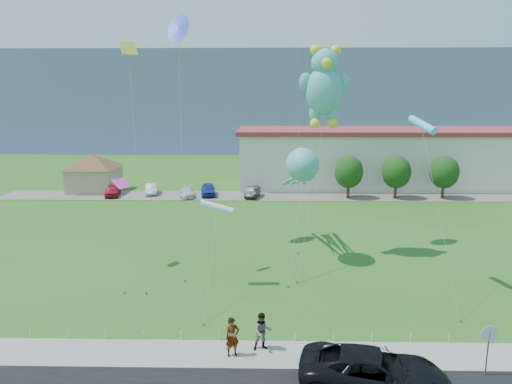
% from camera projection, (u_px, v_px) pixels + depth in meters
% --- Properties ---
extents(ground, '(160.00, 160.00, 0.00)m').
position_uv_depth(ground, '(276.00, 328.00, 25.18)').
color(ground, '#235518').
rests_on(ground, ground).
extents(sidewalk, '(80.00, 2.50, 0.10)m').
position_uv_depth(sidewalk, '(277.00, 355.00, 22.47)').
color(sidewalk, gray).
rests_on(sidewalk, ground).
extents(parking_strip, '(70.00, 6.00, 0.06)m').
position_uv_depth(parking_strip, '(270.00, 196.00, 59.46)').
color(parking_strip, '#59544C').
rests_on(parking_strip, ground).
extents(hill_ridge, '(160.00, 50.00, 25.00)m').
position_uv_depth(hill_ridge, '(267.00, 99.00, 140.25)').
color(hill_ridge, slate).
rests_on(hill_ridge, ground).
extents(pavilion, '(9.20, 9.20, 5.00)m').
position_uv_depth(pavilion, '(94.00, 169.00, 62.26)').
color(pavilion, tan).
rests_on(pavilion, ground).
extents(warehouse, '(61.00, 15.00, 8.20)m').
position_uv_depth(warehouse, '(446.00, 157.00, 66.96)').
color(warehouse, beige).
rests_on(warehouse, ground).
extents(stop_sign, '(0.80, 0.07, 2.50)m').
position_uv_depth(stop_sign, '(489.00, 338.00, 20.50)').
color(stop_sign, slate).
rests_on(stop_sign, ground).
extents(rope_fence, '(26.05, 0.05, 0.50)m').
position_uv_depth(rope_fence, '(276.00, 336.00, 23.86)').
color(rope_fence, white).
rests_on(rope_fence, ground).
extents(tree_near, '(3.60, 3.60, 5.47)m').
position_uv_depth(tree_near, '(349.00, 172.00, 57.62)').
color(tree_near, '#3F2B19').
rests_on(tree_near, ground).
extents(tree_mid, '(3.60, 3.60, 5.47)m').
position_uv_depth(tree_mid, '(396.00, 172.00, 57.51)').
color(tree_mid, '#3F2B19').
rests_on(tree_mid, ground).
extents(tree_far, '(3.60, 3.60, 5.47)m').
position_uv_depth(tree_far, '(444.00, 172.00, 57.39)').
color(tree_far, '#3F2B19').
rests_on(tree_far, ground).
extents(suv, '(6.86, 4.20, 1.77)m').
position_uv_depth(suv, '(374.00, 372.00, 19.52)').
color(suv, black).
rests_on(suv, road).
extents(pedestrian_left, '(0.84, 0.73, 1.95)m').
position_uv_depth(pedestrian_left, '(232.00, 337.00, 22.17)').
color(pedestrian_left, gray).
rests_on(pedestrian_left, sidewalk).
extents(pedestrian_right, '(1.06, 0.90, 1.93)m').
position_uv_depth(pedestrian_right, '(262.00, 331.00, 22.70)').
color(pedestrian_right, gray).
rests_on(pedestrian_right, sidewalk).
extents(parked_car_red, '(2.42, 4.46, 1.44)m').
position_uv_depth(parked_car_red, '(113.00, 191.00, 59.21)').
color(parked_car_red, '#AC1528').
rests_on(parked_car_red, parking_strip).
extents(parked_car_silver, '(2.35, 4.30, 1.34)m').
position_uv_depth(parked_car_silver, '(151.00, 189.00, 60.57)').
color(parked_car_silver, '#ABAAB1').
rests_on(parked_car_silver, parking_strip).
extents(parked_car_white, '(2.66, 4.55, 1.24)m').
position_uv_depth(parked_car_white, '(187.00, 192.00, 58.72)').
color(parked_car_white, silver).
rests_on(parked_car_white, parking_strip).
extents(parked_car_blue, '(2.49, 4.80, 1.56)m').
position_uv_depth(parked_car_blue, '(208.00, 189.00, 59.66)').
color(parked_car_blue, navy).
rests_on(parked_car_blue, parking_strip).
extents(parked_car_black, '(2.05, 4.23, 1.34)m').
position_uv_depth(parked_car_black, '(253.00, 192.00, 58.56)').
color(parked_car_black, black).
rests_on(parked_car_black, parking_strip).
extents(octopus_kite, '(2.59, 11.73, 8.85)m').
position_uv_depth(octopus_kite, '(301.00, 171.00, 35.77)').
color(octopus_kite, teal).
rests_on(octopus_kite, ground).
extents(teddy_bear_kite, '(4.34, 7.85, 16.45)m').
position_uv_depth(teddy_bear_kite, '(324.00, 85.00, 35.05)').
color(teddy_bear_kite, teal).
rests_on(teddy_bear_kite, ground).
extents(small_kite_white, '(0.52, 7.12, 5.82)m').
position_uv_depth(small_kite_white, '(217.00, 208.00, 30.17)').
color(small_kite_white, white).
rests_on(small_kite_white, ground).
extents(small_kite_yellow, '(2.29, 5.16, 16.25)m').
position_uv_depth(small_kite_yellow, '(131.00, 80.00, 30.67)').
color(small_kite_yellow, gold).
rests_on(small_kite_yellow, ground).
extents(small_kite_blue, '(2.57, 10.34, 18.83)m').
position_uv_depth(small_kite_blue, '(179.00, 34.00, 37.26)').
color(small_kite_blue, blue).
rests_on(small_kite_blue, ground).
extents(small_kite_cyan, '(1.33, 6.80, 11.25)m').
position_uv_depth(small_kite_cyan, '(423.00, 126.00, 29.20)').
color(small_kite_cyan, '#36D5F5').
rests_on(small_kite_cyan, ground).
extents(small_kite_pink, '(2.23, 6.10, 6.73)m').
position_uv_depth(small_kite_pink, '(121.00, 193.00, 33.34)').
color(small_kite_pink, '#EA34B7').
rests_on(small_kite_pink, ground).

